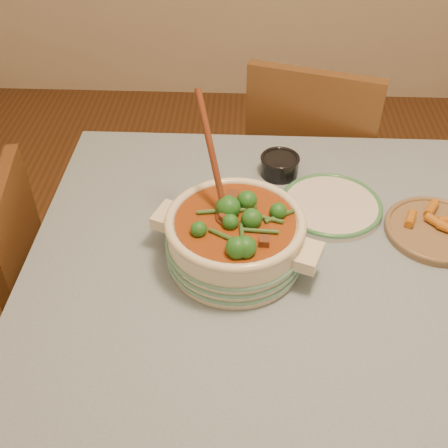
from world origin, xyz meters
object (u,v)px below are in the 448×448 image
Objects in this scene: condiment_bowl at (280,164)px; fried_plate at (436,229)px; dining_table at (366,283)px; chair_far at (311,161)px; stew_casserole at (235,235)px; white_plate at (331,205)px.

condiment_bowl is 0.46m from fried_plate.
dining_table is 5.26× the size of fried_plate.
dining_table is 0.42m from condiment_bowl.
condiment_bowl is at bearing 86.46° from chair_far.
stew_casserole is 0.33m from white_plate.
dining_table is 1.80× the size of chair_far.
stew_casserole is 0.38m from condiment_bowl.
white_plate is at bearing -49.27° from condiment_bowl.
white_plate is (0.25, 0.21, -0.07)m from stew_casserole.
condiment_bowl is 0.15× the size of chair_far.
dining_table is 0.38m from stew_casserole.
condiment_bowl is at bearing 148.05° from fried_plate.
stew_casserole reaches higher than white_plate.
condiment_bowl is at bearing 130.73° from white_plate.
chair_far is (-0.07, 0.74, -0.14)m from dining_table.
white_plate is at bearing 39.37° from stew_casserole.
fried_plate reaches higher than white_plate.
white_plate is at bearing 115.24° from dining_table.
condiment_bowl is (0.12, 0.36, -0.05)m from stew_casserole.
dining_table is at bearing -151.21° from fried_plate.
stew_casserole is 0.86m from chair_far.
dining_table is at bearing -56.91° from condiment_bowl.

